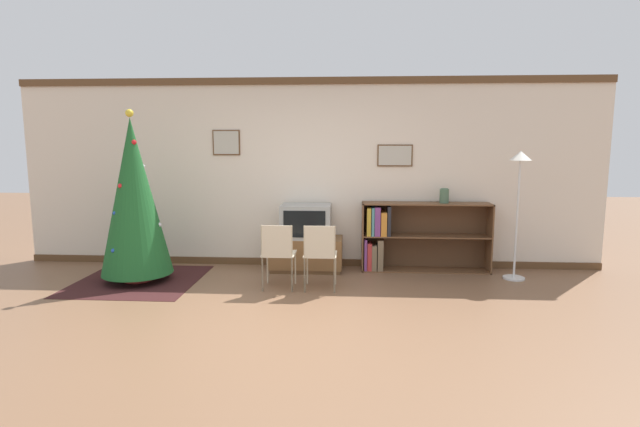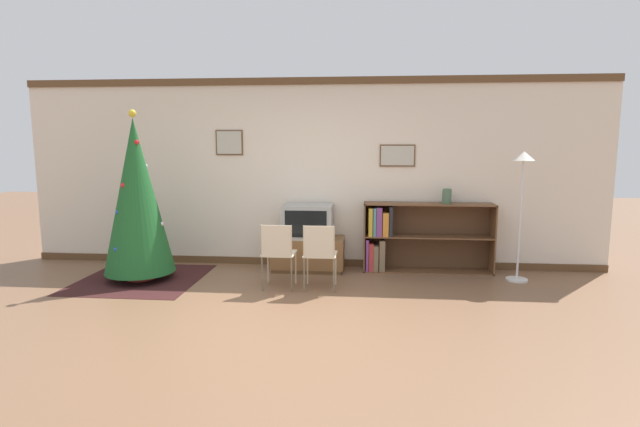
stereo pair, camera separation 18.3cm
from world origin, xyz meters
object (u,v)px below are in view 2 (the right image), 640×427
object	(u,v)px
tv_console	(308,254)
folding_chair_left	(278,252)
christmas_tree	(137,197)
folding_chair_right	(320,253)
television	(308,221)
standing_lamp	(522,182)
bookshelf	(406,237)
vase	(447,196)

from	to	relation	value
tv_console	folding_chair_left	size ratio (longest dim) A/B	1.24
christmas_tree	folding_chair_right	xyz separation A→B (m)	(2.40, -0.26, -0.63)
television	folding_chair_left	xyz separation A→B (m)	(-0.26, -0.95, -0.23)
tv_console	standing_lamp	bearing A→B (deg)	-5.66
tv_console	bookshelf	distance (m)	1.40
tv_console	vase	xyz separation A→B (m)	(1.91, 0.09, 0.83)
television	vase	bearing A→B (deg)	2.85
vase	standing_lamp	xyz separation A→B (m)	(0.88, -0.37, 0.23)
standing_lamp	christmas_tree	bearing A→B (deg)	-175.16
christmas_tree	tv_console	size ratio (longest dim) A/B	2.17
bookshelf	standing_lamp	distance (m)	1.68
standing_lamp	bookshelf	bearing A→B (deg)	165.29
tv_console	television	distance (m)	0.47
christmas_tree	folding_chair_right	world-z (taller)	christmas_tree
tv_console	vase	distance (m)	2.09
bookshelf	vase	distance (m)	0.80
christmas_tree	folding_chair_left	size ratio (longest dim) A/B	2.69
tv_console	christmas_tree	bearing A→B (deg)	-162.04
standing_lamp	vase	bearing A→B (deg)	157.26
standing_lamp	folding_chair_right	bearing A→B (deg)	-165.05
folding_chair_right	bookshelf	world-z (taller)	bookshelf
christmas_tree	tv_console	xyz separation A→B (m)	(2.15, 0.70, -0.87)
folding_chair_left	vase	distance (m)	2.48
christmas_tree	television	world-z (taller)	christmas_tree
tv_console	folding_chair_left	bearing A→B (deg)	-105.07
folding_chair_right	standing_lamp	size ratio (longest dim) A/B	0.49
vase	standing_lamp	bearing A→B (deg)	-22.74
tv_console	vase	world-z (taller)	vase
television	bookshelf	size ratio (longest dim) A/B	0.39
folding_chair_left	standing_lamp	distance (m)	3.23
folding_chair_right	standing_lamp	xyz separation A→B (m)	(2.54, 0.68, 0.82)
folding_chair_right	christmas_tree	bearing A→B (deg)	173.84
tv_console	television	bearing A→B (deg)	-90.00
christmas_tree	standing_lamp	bearing A→B (deg)	4.84
tv_console	folding_chair_right	size ratio (longest dim) A/B	1.24
bookshelf	standing_lamp	xyz separation A→B (m)	(1.42, -0.37, 0.82)
tv_console	folding_chair_left	world-z (taller)	folding_chair_left
christmas_tree	folding_chair_right	size ratio (longest dim) A/B	2.69
folding_chair_left	bookshelf	bearing A→B (deg)	32.81
christmas_tree	bookshelf	size ratio (longest dim) A/B	1.24
christmas_tree	standing_lamp	size ratio (longest dim) A/B	1.30
christmas_tree	television	xyz separation A→B (m)	(2.15, 0.69, -0.40)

